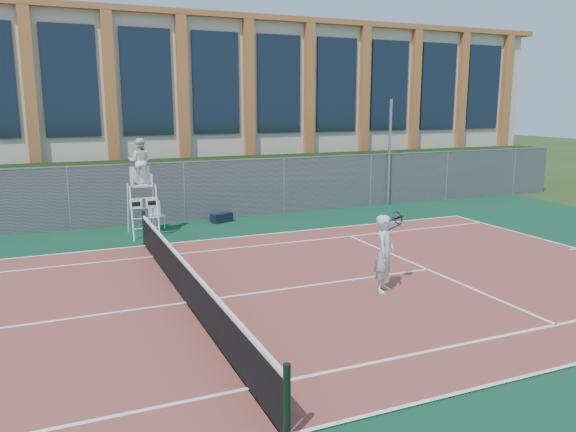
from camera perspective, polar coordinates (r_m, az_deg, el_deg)
name	(u,v)px	position (r m, az deg, el deg)	size (l,w,h in m)	color
ground	(187,304)	(12.61, -10.25, -8.77)	(120.00, 120.00, 0.00)	#233814
apron	(177,290)	(13.53, -11.22, -7.38)	(36.00, 20.00, 0.01)	#0E3E25
tennis_court	(187,303)	(12.60, -10.25, -8.69)	(23.77, 10.97, 0.02)	brown
tennis_net	(186,280)	(12.44, -10.33, -6.45)	(0.10, 11.30, 1.10)	black
fence	(129,195)	(20.79, -15.86, 2.02)	(40.00, 0.06, 2.20)	#595E60
hedge	(124,191)	(21.97, -16.28, 2.47)	(40.00, 1.40, 2.20)	black
building	(100,107)	(29.65, -18.56, 10.42)	(45.00, 10.60, 8.22)	beige
steel_pole	(389,153)	(24.38, 10.26, 6.31)	(0.12, 0.12, 4.51)	#9EA0A5
umpire_chair	(140,164)	(18.93, -14.79, 5.10)	(0.91, 1.40, 3.26)	white
plastic_chair	(156,213)	(20.16, -13.28, 0.33)	(0.54, 0.54, 0.95)	silver
sports_bag_near	(222,218)	(20.86, -6.71, -0.17)	(0.79, 0.32, 0.34)	black
sports_bag_far	(219,218)	(21.09, -7.04, -0.17)	(0.64, 0.28, 0.26)	black
tennis_player	(385,253)	(13.06, 9.80, -3.76)	(1.05, 0.84, 1.81)	silver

